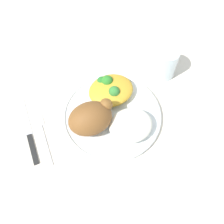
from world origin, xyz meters
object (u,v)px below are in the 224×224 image
object	(u,v)px
plate	(112,115)
water_glass	(165,63)
knife	(29,135)
rice_pile	(131,125)
fork	(43,135)
roasted_chicken	(91,118)
mac_cheese_with_broccoli	(111,90)

from	to	relation	value
plate	water_glass	world-z (taller)	water_glass
plate	knife	xyz separation A→B (m)	(-0.21, 0.03, -0.00)
rice_pile	water_glass	world-z (taller)	water_glass
rice_pile	fork	distance (m)	0.22
rice_pile	fork	xyz separation A→B (m)	(-0.20, 0.07, -0.03)
plate	rice_pile	bearing A→B (deg)	-65.22
plate	roasted_chicken	size ratio (longest dim) A/B	2.22
fork	water_glass	xyz separation A→B (m)	(0.36, 0.06, 0.04)
mac_cheese_with_broccoli	fork	size ratio (longest dim) A/B	0.81
fork	water_glass	size ratio (longest dim) A/B	1.60
roasted_chicken	fork	world-z (taller)	roasted_chicken
fork	knife	bearing A→B (deg)	156.76
rice_pile	fork	world-z (taller)	rice_pile
rice_pile	knife	bearing A→B (deg)	160.26
plate	fork	distance (m)	0.18
roasted_chicken	rice_pile	bearing A→B (deg)	-27.89
mac_cheese_with_broccoli	knife	world-z (taller)	mac_cheese_with_broccoli
plate	knife	distance (m)	0.21
rice_pile	roasted_chicken	bearing A→B (deg)	152.11
fork	mac_cheese_with_broccoli	bearing A→B (deg)	12.30
plate	water_glass	xyz separation A→B (m)	(0.18, 0.08, 0.04)
fork	water_glass	bearing A→B (deg)	9.57
fork	plate	bearing A→B (deg)	-4.94
rice_pile	knife	world-z (taller)	rice_pile
roasted_chicken	knife	xyz separation A→B (m)	(-0.15, 0.04, -0.05)
rice_pile	mac_cheese_with_broccoli	size ratio (longest dim) A/B	0.90
mac_cheese_with_broccoli	water_glass	xyz separation A→B (m)	(0.16, 0.02, 0.01)
mac_cheese_with_broccoli	water_glass	distance (m)	0.16
roasted_chicken	rice_pile	xyz separation A→B (m)	(0.08, -0.04, -0.02)
fork	water_glass	distance (m)	0.37
rice_pile	mac_cheese_with_broccoli	bearing A→B (deg)	92.68
roasted_chicken	water_glass	size ratio (longest dim) A/B	1.25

